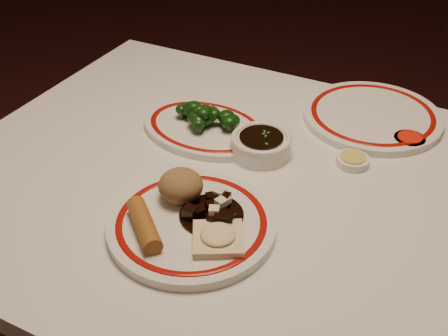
% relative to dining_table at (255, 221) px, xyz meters
% --- Properties ---
extents(dining_table, '(1.20, 0.90, 0.75)m').
position_rel_dining_table_xyz_m(dining_table, '(0.00, 0.00, 0.00)').
color(dining_table, white).
rests_on(dining_table, ground).
extents(main_plate, '(0.33, 0.33, 0.02)m').
position_rel_dining_table_xyz_m(main_plate, '(-0.05, -0.16, 0.10)').
color(main_plate, white).
rests_on(main_plate, dining_table).
extents(rice_mound, '(0.08, 0.08, 0.06)m').
position_rel_dining_table_xyz_m(rice_mound, '(-0.09, -0.12, 0.14)').
color(rice_mound, olive).
rests_on(rice_mound, main_plate).
extents(spring_roll, '(0.11, 0.10, 0.03)m').
position_rel_dining_table_xyz_m(spring_roll, '(-0.10, -0.22, 0.13)').
color(spring_roll, '#9D6226').
rests_on(spring_roll, main_plate).
extents(fried_wonton, '(0.11, 0.11, 0.02)m').
position_rel_dining_table_xyz_m(fried_wonton, '(0.02, -0.19, 0.12)').
color(fried_wonton, beige).
rests_on(fried_wonton, main_plate).
extents(stirfry_heap, '(0.11, 0.11, 0.03)m').
position_rel_dining_table_xyz_m(stirfry_heap, '(-0.02, -0.13, 0.12)').
color(stirfry_heap, black).
rests_on(stirfry_heap, main_plate).
extents(broccoli_plate, '(0.30, 0.27, 0.02)m').
position_rel_dining_table_xyz_m(broccoli_plate, '(-0.17, 0.12, 0.10)').
color(broccoli_plate, white).
rests_on(broccoli_plate, dining_table).
extents(broccoli_pile, '(0.15, 0.09, 0.05)m').
position_rel_dining_table_xyz_m(broccoli_pile, '(-0.18, 0.12, 0.13)').
color(broccoli_pile, '#23471C').
rests_on(broccoli_pile, broccoli_plate).
extents(soy_bowl, '(0.12, 0.12, 0.04)m').
position_rel_dining_table_xyz_m(soy_bowl, '(-0.03, 0.10, 0.11)').
color(soy_bowl, white).
rests_on(soy_bowl, dining_table).
extents(sweet_sour_dish, '(0.06, 0.06, 0.02)m').
position_rel_dining_table_xyz_m(sweet_sour_dish, '(0.22, 0.27, 0.10)').
color(sweet_sour_dish, white).
rests_on(sweet_sour_dish, dining_table).
extents(mustard_dish, '(0.06, 0.06, 0.02)m').
position_rel_dining_table_xyz_m(mustard_dish, '(0.14, 0.14, 0.10)').
color(mustard_dish, white).
rests_on(mustard_dish, dining_table).
extents(far_plate, '(0.40, 0.40, 0.02)m').
position_rel_dining_table_xyz_m(far_plate, '(0.13, 0.33, 0.10)').
color(far_plate, white).
rests_on(far_plate, dining_table).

